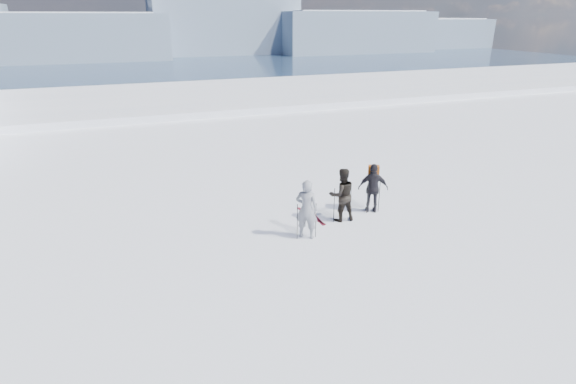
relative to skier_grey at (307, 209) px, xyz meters
name	(u,v)px	position (x,y,z in m)	size (l,w,h in m)	color
lake_basin	(208,171)	(1.60, 26.69, -7.48)	(820.00, 820.00, 71.62)	white
far_mountain_range	(152,31)	(31.20, 451.47, -8.17)	(770.00, 110.00, 53.00)	slate
skier_grey	(307,209)	(0.00, 0.00, 0.00)	(0.71, 0.47, 1.95)	gray
skier_dark	(342,195)	(1.63, 0.78, -0.03)	(0.92, 0.72, 1.89)	black
skier_pack	(373,188)	(3.01, 1.04, -0.07)	(1.06, 0.44, 1.81)	black
backpack	(375,154)	(3.12, 1.26, 1.12)	(0.39, 0.22, 0.57)	#C15712
ski_poles	(342,207)	(1.54, 0.55, -0.37)	(3.59, 1.11, 1.35)	black
skis_loose	(313,216)	(0.84, 1.42, -0.96)	(0.42, 1.70, 0.03)	black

